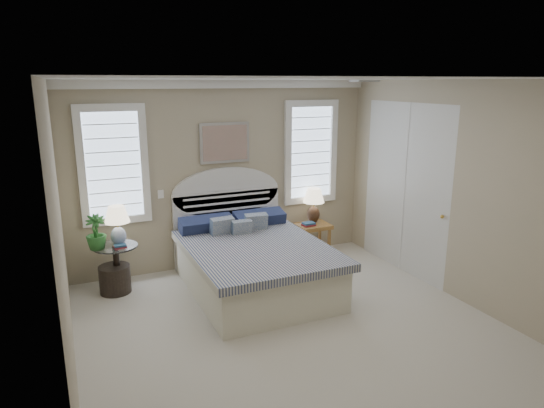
{
  "coord_description": "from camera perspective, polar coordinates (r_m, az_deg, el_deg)",
  "views": [
    {
      "loc": [
        -2.2,
        -4.15,
        2.68
      ],
      "look_at": [
        0.09,
        1.0,
        1.25
      ],
      "focal_mm": 32.0,
      "sensor_mm": 36.0,
      "label": 1
    }
  ],
  "objects": [
    {
      "name": "closet_door",
      "position": [
        7.1,
        15.32,
        1.74
      ],
      "size": [
        0.02,
        1.8,
        2.4
      ],
      "primitive_type": "cube",
      "color": "silver",
      "rests_on": "floor"
    },
    {
      "name": "hvac_vent",
      "position": [
        6.01,
        10.85,
        14.03
      ],
      "size": [
        0.3,
        0.2,
        0.02
      ],
      "primitive_type": "cube",
      "color": "#B2B2B2",
      "rests_on": "ceiling"
    },
    {
      "name": "switch_plate",
      "position": [
        6.93,
        -12.95,
        1.14
      ],
      "size": [
        0.08,
        0.01,
        0.12
      ],
      "primitive_type": "cube",
      "color": "white",
      "rests_on": "wall_back"
    },
    {
      "name": "wall_left",
      "position": [
        4.36,
        -23.48,
        -4.73
      ],
      "size": [
        0.02,
        5.0,
        2.7
      ],
      "primitive_type": "cube",
      "color": "tan",
      "rests_on": "floor"
    },
    {
      "name": "ceiling",
      "position": [
        4.7,
        4.09,
        14.48
      ],
      "size": [
        4.5,
        5.0,
        0.01
      ],
      "primitive_type": "cube",
      "color": "silver",
      "rests_on": "wall_back"
    },
    {
      "name": "floor_pot",
      "position": [
        6.69,
        -17.99,
        -8.4
      ],
      "size": [
        0.44,
        0.44,
        0.36
      ],
      "primitive_type": "cylinder",
      "rotation": [
        0.0,
        0.0,
        0.12
      ],
      "color": "black",
      "rests_on": "floor"
    },
    {
      "name": "books_left",
      "position": [
        6.44,
        -17.42,
        -4.77
      ],
      "size": [
        0.16,
        0.12,
        0.04
      ],
      "rotation": [
        0.0,
        0.0,
        0.06
      ],
      "color": "maroon",
      "rests_on": "side_table_left"
    },
    {
      "name": "wall_back",
      "position": [
        7.13,
        -5.56,
        3.46
      ],
      "size": [
        4.5,
        0.02,
        2.7
      ],
      "primitive_type": "cube",
      "color": "tan",
      "rests_on": "floor"
    },
    {
      "name": "side_table_left",
      "position": [
        6.64,
        -17.8,
        -6.67
      ],
      "size": [
        0.56,
        0.56,
        0.63
      ],
      "color": "black",
      "rests_on": "floor"
    },
    {
      "name": "nightstand_right",
      "position": [
        7.57,
        4.87,
        -3.43
      ],
      "size": [
        0.5,
        0.4,
        0.53
      ],
      "color": "olive",
      "rests_on": "floor"
    },
    {
      "name": "wall_right",
      "position": [
        6.23,
        22.48,
        0.84
      ],
      "size": [
        0.02,
        5.0,
        2.7
      ],
      "primitive_type": "cube",
      "color": "tan",
      "rests_on": "floor"
    },
    {
      "name": "bed",
      "position": [
        6.45,
        -2.39,
        -6.58
      ],
      "size": [
        1.72,
        2.28,
        1.47
      ],
      "color": "beige",
      "rests_on": "floor"
    },
    {
      "name": "books_right",
      "position": [
        7.43,
        4.34,
        -2.37
      ],
      "size": [
        0.2,
        0.14,
        0.05
      ],
      "rotation": [
        0.0,
        0.0,
        0.03
      ],
      "color": "maroon",
      "rests_on": "nightstand_right"
    },
    {
      "name": "floor",
      "position": [
        5.41,
        3.57,
        -15.46
      ],
      "size": [
        4.5,
        5.0,
        0.01
      ],
      "primitive_type": "cube",
      "color": "#BBB29F",
      "rests_on": "ground"
    },
    {
      "name": "window_left",
      "position": [
        6.75,
        -18.16,
        4.36
      ],
      "size": [
        0.9,
        0.06,
        1.6
      ],
      "primitive_type": "cube",
      "color": "silver",
      "rests_on": "wall_back"
    },
    {
      "name": "crown_molding",
      "position": [
        6.97,
        -5.71,
        13.88
      ],
      "size": [
        4.5,
        0.08,
        0.12
      ],
      "primitive_type": "cube",
      "color": "white",
      "rests_on": "wall_back"
    },
    {
      "name": "window_right",
      "position": [
        7.62,
        4.53,
        6.09
      ],
      "size": [
        0.9,
        0.06,
        1.6
      ],
      "primitive_type": "cube",
      "color": "silver",
      "rests_on": "wall_back"
    },
    {
      "name": "lamp_right",
      "position": [
        7.58,
        4.93,
        0.32
      ],
      "size": [
        0.42,
        0.42,
        0.54
      ],
      "rotation": [
        0.0,
        0.0,
        -0.35
      ],
      "color": "black",
      "rests_on": "nightstand_right"
    },
    {
      "name": "painting",
      "position": [
        7.02,
        -5.55,
        7.18
      ],
      "size": [
        0.74,
        0.04,
        0.58
      ],
      "primitive_type": "cube",
      "color": "silver",
      "rests_on": "wall_back"
    },
    {
      "name": "potted_plant",
      "position": [
        6.43,
        -20.01,
        -3.15
      ],
      "size": [
        0.26,
        0.26,
        0.44
      ],
      "primitive_type": "imported",
      "rotation": [
        0.0,
        0.0,
        0.04
      ],
      "color": "#326D2B",
      "rests_on": "side_table_left"
    },
    {
      "name": "lamp_left",
      "position": [
        6.49,
        -17.74,
        -1.92
      ],
      "size": [
        0.38,
        0.38,
        0.52
      ],
      "rotation": [
        0.0,
        0.0,
        -0.23
      ],
      "color": "silver",
      "rests_on": "side_table_left"
    }
  ]
}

